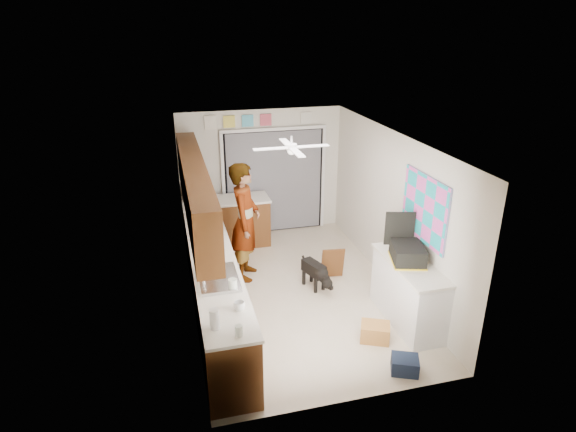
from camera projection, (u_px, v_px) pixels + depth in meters
floor at (294, 291)px, 7.77m from camera, size 5.00×5.00×0.00m
ceiling at (295, 138)px, 6.82m from camera, size 5.00×5.00×0.00m
wall_back at (261, 173)px, 9.54m from camera, size 3.20×0.00×3.20m
wall_front at (357, 308)px, 5.05m from camera, size 3.20×0.00×3.20m
wall_left at (188, 230)px, 6.92m from camera, size 0.00×5.00×5.00m
wall_right at (391, 210)px, 7.67m from camera, size 0.00×5.00×5.00m
left_base_cabinets at (212, 276)px, 7.29m from camera, size 0.60×4.80×0.90m
left_countertop at (211, 248)px, 7.12m from camera, size 0.62×4.80×0.04m
upper_cabinets at (195, 189)px, 6.93m from camera, size 0.32×4.00×0.80m
sink_basin at (219, 279)px, 6.21m from camera, size 0.50×0.76×0.06m
faucet at (203, 274)px, 6.13m from camera, size 0.03×0.03×0.22m
peninsula_base at (242, 222)px, 9.27m from camera, size 1.00×0.60×0.90m
peninsula_top at (241, 199)px, 9.10m from camera, size 1.04×0.64×0.04m
back_opening_recess at (274, 182)px, 9.64m from camera, size 2.00×0.06×2.10m
curtain_panel at (275, 182)px, 9.61m from camera, size 1.90×0.03×2.05m
door_trim_left at (224, 186)px, 9.38m from camera, size 0.06×0.04×2.10m
door_trim_right at (323, 178)px, 9.85m from camera, size 0.06×0.04×2.10m
door_trim_head at (274, 129)px, 9.21m from camera, size 2.10×0.04×0.06m
header_frame_0 at (229, 122)px, 8.98m from camera, size 0.22×0.02×0.22m
header_frame_1 at (248, 121)px, 9.06m from camera, size 0.22×0.02×0.22m
header_frame_2 at (266, 120)px, 9.14m from camera, size 0.22×0.02×0.22m
header_frame_4 at (306, 118)px, 9.32m from camera, size 0.22×0.02×0.22m
route66_sign at (210, 123)px, 8.89m from camera, size 0.22×0.02×0.26m
right_counter_base at (408, 294)px, 6.83m from camera, size 0.50×1.40×0.90m
right_counter_top at (411, 264)px, 6.66m from camera, size 0.54×1.44×0.04m
abstract_painting at (424, 209)px, 6.62m from camera, size 0.03×1.15×0.95m
ceiling_fan at (291, 147)px, 7.07m from camera, size 1.14×1.14×0.24m
microwave at (195, 192)px, 9.02m from camera, size 0.41×0.54×0.27m
soap_bottle at (204, 238)px, 7.03m from camera, size 0.13×0.13×0.32m
cup at (239, 306)px, 5.55m from camera, size 0.16×0.16×0.11m
jar_a at (233, 285)px, 5.95m from camera, size 0.14×0.14×0.15m
jar_b at (239, 331)px, 5.10m from camera, size 0.10×0.10×0.12m
paper_towel_roll at (214, 319)px, 5.19m from camera, size 0.13×0.13×0.24m
suitcase at (408, 253)px, 6.66m from camera, size 0.56×0.66×0.24m
suitcase_rim at (407, 260)px, 6.70m from camera, size 0.58×0.68×0.02m
suitcase_lid at (400, 229)px, 6.83m from camera, size 0.41×0.15×0.50m
cardboard_box at (375, 332)px, 6.54m from camera, size 0.47×0.43×0.24m
navy_crate at (405, 365)px, 5.95m from camera, size 0.41×0.38×0.20m
cabinet_door_panel at (333, 263)px, 8.05m from camera, size 0.40×0.19×0.56m
man at (245, 222)px, 7.86m from camera, size 0.69×0.84×2.00m
dog at (314, 273)px, 7.80m from camera, size 0.47×0.69×0.50m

